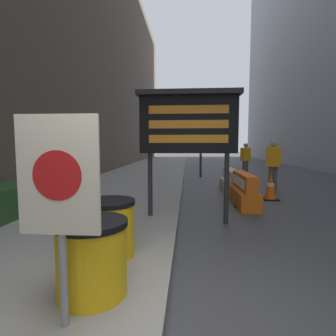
# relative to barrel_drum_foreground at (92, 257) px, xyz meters

# --- Properties ---
(building_left_facade) EXTENTS (0.40, 50.40, 15.28)m
(building_left_facade) POSITION_rel_barrel_drum_foreground_xyz_m (-3.75, 9.32, 7.12)
(building_left_facade) COLOR brown
(building_left_facade) RESTS_ON ground_plane
(barrel_drum_foreground) EXTENTS (0.73, 0.73, 0.77)m
(barrel_drum_foreground) POSITION_rel_barrel_drum_foreground_xyz_m (0.00, 0.00, 0.00)
(barrel_drum_foreground) COLOR yellow
(barrel_drum_foreground) RESTS_ON sidewalk_left
(barrel_drum_middle) EXTENTS (0.73, 0.73, 0.77)m
(barrel_drum_middle) POSITION_rel_barrel_drum_foreground_xyz_m (-0.12, 0.96, 0.00)
(barrel_drum_middle) COLOR yellow
(barrel_drum_middle) RESTS_ON sidewalk_left
(warning_sign) EXTENTS (0.67, 0.08, 1.77)m
(warning_sign) POSITION_rel_barrel_drum_foreground_xyz_m (-0.07, -0.50, 0.80)
(warning_sign) COLOR gray
(warning_sign) RESTS_ON sidewalk_left
(message_board) EXTENTS (2.14, 0.36, 2.77)m
(message_board) POSITION_rel_barrel_drum_foreground_xyz_m (0.97, 3.02, 1.57)
(message_board) COLOR #28282B
(message_board) RESTS_ON ground_plane
(jersey_barrier_orange_far) EXTENTS (0.51, 1.87, 0.88)m
(jersey_barrier_orange_far) POSITION_rel_barrel_drum_foreground_xyz_m (2.51, 4.73, -0.13)
(jersey_barrier_orange_far) COLOR orange
(jersey_barrier_orange_far) RESTS_ON ground_plane
(jersey_barrier_cream) EXTENTS (0.57, 1.89, 0.78)m
(jersey_barrier_cream) POSITION_rel_barrel_drum_foreground_xyz_m (2.51, 6.93, -0.18)
(jersey_barrier_cream) COLOR beige
(jersey_barrier_cream) RESTS_ON ground_plane
(traffic_cone_near) EXTENTS (0.34, 0.34, 0.61)m
(traffic_cone_near) POSITION_rel_barrel_drum_foreground_xyz_m (2.40, 4.52, -0.23)
(traffic_cone_near) COLOR black
(traffic_cone_near) RESTS_ON ground_plane
(traffic_cone_mid) EXTENTS (0.45, 0.45, 0.80)m
(traffic_cone_mid) POSITION_rel_barrel_drum_foreground_xyz_m (3.46, 5.52, -0.13)
(traffic_cone_mid) COLOR black
(traffic_cone_mid) RESTS_ON ground_plane
(traffic_light_near_curb) EXTENTS (0.28, 0.44, 4.29)m
(traffic_light_near_curb) POSITION_rel_barrel_drum_foreground_xyz_m (1.62, 10.89, 2.57)
(traffic_light_near_curb) COLOR #2D2D30
(traffic_light_near_curb) RESTS_ON ground_plane
(pedestrian_worker) EXTENTS (0.53, 0.38, 1.82)m
(pedestrian_worker) POSITION_rel_barrel_drum_foreground_xyz_m (4.04, 7.16, 0.55)
(pedestrian_worker) COLOR #514C42
(pedestrian_worker) RESTS_ON ground_plane
(pedestrian_passerby) EXTENTS (0.53, 0.46, 1.73)m
(pedestrian_passerby) POSITION_rel_barrel_drum_foreground_xyz_m (3.90, 11.12, 0.50)
(pedestrian_passerby) COLOR #514C42
(pedestrian_passerby) RESTS_ON ground_plane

